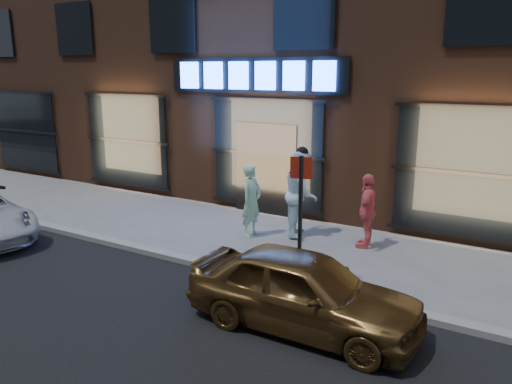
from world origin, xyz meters
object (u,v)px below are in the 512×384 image
man_bowtie (251,201)px  passerby (367,211)px  gold_sedan (303,290)px  sign_post (300,209)px  man_cap (301,193)px

man_bowtie → passerby: man_bowtie is taller
gold_sedan → passerby: bearing=4.6°
passerby → gold_sedan: (0.35, -3.89, -0.21)m
passerby → sign_post: size_ratio=0.69×
man_cap → passerby: size_ratio=1.22×
man_bowtie → passerby: (2.51, 0.64, -0.03)m
man_bowtie → man_cap: bearing=-51.4°
man_bowtie → man_cap: size_ratio=0.85×
man_cap → sign_post: bearing=-178.0°
sign_post → man_bowtie: bearing=120.5°
man_cap → passerby: bearing=-113.6°
man_cap → sign_post: (1.23, -2.60, 0.43)m
passerby → sign_post: sign_post is taller
man_bowtie → gold_sedan: size_ratio=0.48×
man_cap → passerby: 1.58m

